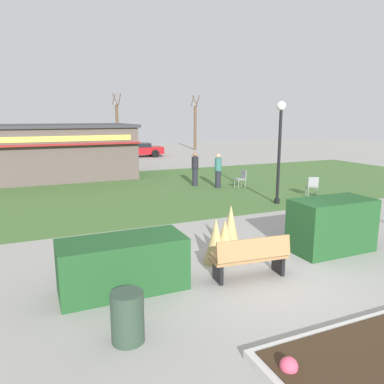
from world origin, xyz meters
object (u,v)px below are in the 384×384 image
(lamppost_mid, at_px, (280,140))
(parked_car_east_slot, at_px, (138,149))
(cafe_chair_east, at_px, (312,185))
(parked_car_center_slot, at_px, (82,151))
(person_standing, at_px, (195,169))
(tree_left_bg, at_px, (195,126))
(tree_right_bg, at_px, (117,127))
(food_kiosk, at_px, (54,151))
(cafe_chair_west, at_px, (242,177))
(trash_bin, at_px, (128,317))
(person_strolling, at_px, (218,171))
(parked_car_west_slot, at_px, (14,154))
(park_bench, at_px, (251,257))

(lamppost_mid, xyz_separation_m, parked_car_east_slot, (-0.40, 19.43, -1.91))
(cafe_chair_east, bearing_deg, parked_car_center_slot, 110.79)
(person_standing, xyz_separation_m, parked_car_center_slot, (-3.60, 14.53, -0.22))
(tree_left_bg, bearing_deg, parked_car_center_slot, -159.85)
(lamppost_mid, bearing_deg, tree_right_bg, 92.17)
(food_kiosk, distance_m, cafe_chair_west, 10.81)
(tree_left_bg, bearing_deg, cafe_chair_east, -101.75)
(trash_bin, height_order, person_strolling, person_strolling)
(person_standing, height_order, parked_car_center_slot, person_standing)
(person_strolling, distance_m, parked_car_east_slot, 15.51)
(trash_bin, bearing_deg, cafe_chair_west, 51.25)
(parked_car_west_slot, bearing_deg, food_kiosk, -75.43)
(person_strolling, bearing_deg, tree_left_bg, -163.83)
(park_bench, bearing_deg, cafe_chair_west, 59.96)
(trash_bin, distance_m, parked_car_west_slot, 26.38)
(food_kiosk, bearing_deg, person_strolling, -42.69)
(person_strolling, distance_m, parked_car_west_slot, 18.15)
(park_bench, distance_m, person_strolling, 10.46)
(park_bench, bearing_deg, cafe_chair_east, 40.90)
(cafe_chair_west, height_order, parked_car_center_slot, parked_car_center_slot)
(cafe_chair_west, relative_size, cafe_chair_east, 1.00)
(food_kiosk, relative_size, parked_car_center_slot, 2.02)
(food_kiosk, distance_m, tree_right_bg, 15.80)
(cafe_chair_east, bearing_deg, food_kiosk, 134.67)
(food_kiosk, xyz_separation_m, parked_car_east_slot, (7.35, 8.97, -0.87))
(trash_bin, height_order, parked_car_east_slot, parked_car_east_slot)
(parked_car_east_slot, height_order, tree_right_bg, tree_right_bg)
(park_bench, relative_size, person_standing, 1.03)
(tree_left_bg, bearing_deg, park_bench, -111.95)
(parked_car_west_slot, distance_m, parked_car_center_slot, 5.03)
(trash_bin, bearing_deg, lamppost_mid, 41.12)
(food_kiosk, height_order, parked_car_east_slot, food_kiosk)
(food_kiosk, bearing_deg, tree_left_bg, 42.19)
(trash_bin, relative_size, parked_car_west_slot, 0.19)
(trash_bin, distance_m, person_strolling, 12.97)
(parked_car_west_slot, bearing_deg, park_bench, -78.23)
(lamppost_mid, bearing_deg, food_kiosk, 126.52)
(cafe_chair_east, bearing_deg, parked_car_west_slot, 122.81)
(park_bench, bearing_deg, person_strolling, 66.30)
(food_kiosk, relative_size, parked_car_west_slot, 2.03)
(tree_right_bg, bearing_deg, person_strolling, -89.22)
(cafe_chair_west, xyz_separation_m, parked_car_center_slot, (-5.44, 16.01, 0.12))
(person_standing, bearing_deg, parked_car_center_slot, -101.11)
(tree_left_bg, bearing_deg, cafe_chair_west, -108.02)
(food_kiosk, bearing_deg, parked_car_center_slot, 73.23)
(person_standing, height_order, tree_left_bg, tree_left_bg)
(trash_bin, bearing_deg, cafe_chair_east, 36.02)
(cafe_chair_east, distance_m, person_standing, 5.76)
(person_standing, bearing_deg, person_strolling, 104.06)
(person_standing, relative_size, parked_car_east_slot, 0.39)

